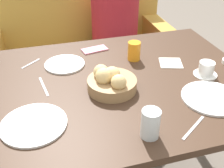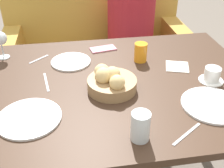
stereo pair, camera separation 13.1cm
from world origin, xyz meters
name	(u,v)px [view 2 (the right image)]	position (x,y,z in m)	size (l,w,h in m)	color
dining_table	(116,96)	(0.00, 0.00, 0.66)	(1.42, 1.04, 0.75)	#3D281C
couch	(96,57)	(0.01, 1.14, 0.31)	(1.53, 0.70, 0.86)	#B28938
seated_person	(130,44)	(0.29, 0.98, 0.49)	(0.38, 0.49, 1.17)	#23232D
bread_basket	(111,81)	(-0.04, -0.06, 0.80)	(0.23, 0.23, 0.12)	#99754C
plate_near_left	(29,118)	(-0.40, -0.22, 0.76)	(0.26, 0.26, 0.01)	white
plate_near_right	(212,105)	(0.38, -0.25, 0.76)	(0.27, 0.27, 0.01)	white
plate_far_center	(71,62)	(-0.21, 0.24, 0.76)	(0.22, 0.22, 0.01)	white
juice_glass	(141,52)	(0.17, 0.20, 0.80)	(0.07, 0.07, 0.10)	orange
water_tumbler	(140,126)	(0.02, -0.40, 0.81)	(0.07, 0.07, 0.12)	silver
wine_glass	(0,39)	(-0.58, 0.36, 0.86)	(0.08, 0.08, 0.16)	silver
coffee_cup	(212,75)	(0.46, -0.07, 0.78)	(0.12, 0.12, 0.07)	white
fork_silver	(46,82)	(-0.34, 0.05, 0.75)	(0.04, 0.17, 0.00)	#B7B7BC
knife_silver	(187,134)	(0.20, -0.41, 0.75)	(0.15, 0.11, 0.00)	#B7B7BC
spoon_coffee	(39,59)	(-0.39, 0.30, 0.75)	(0.11, 0.09, 0.00)	#B7B7BC
napkin	(177,67)	(0.35, 0.10, 0.75)	(0.15, 0.15, 0.00)	silver
cell_phone	(103,49)	(-0.01, 0.37, 0.75)	(0.16, 0.10, 0.01)	pink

